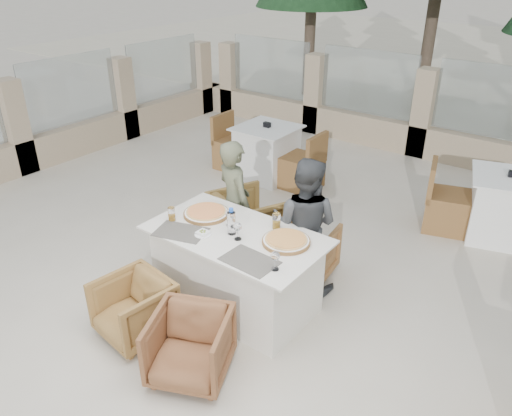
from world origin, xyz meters
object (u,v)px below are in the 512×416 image
Objects in this scene: wine_glass_corner at (275,260)px; beer_glass_left at (172,214)px; bg_table_a at (267,153)px; bg_table_b at (504,208)px; dining_table at (236,269)px; diner_left at (235,203)px; armchair_near_left at (134,309)px; pizza_right at (286,240)px; wine_glass_near at (238,230)px; wine_glass_centre at (230,217)px; armchair_far_left at (246,221)px; pizza_left at (206,212)px; armchair_far_right at (302,251)px; armchair_near_right at (190,346)px; olive_dish at (203,233)px; beer_glass_right at (276,221)px; diner_right at (304,225)px; water_bottle at (231,221)px.

wine_glass_corner is 1.39× the size of beer_glass_left.
bg_table_b is at bearing 3.46° from bg_table_a.
dining_table is 0.82m from diner_left.
diner_left reaches higher than armchair_near_left.
pizza_right is 2.26× the size of wine_glass_near.
armchair_far_left is at bearing 119.20° from wine_glass_centre.
pizza_left is 2.75m from bg_table_a.
armchair_near_left is (-0.31, -0.94, -0.59)m from wine_glass_centre.
armchair_far_right is 2.50m from bg_table_b.
pizza_left is at bearing 55.78° from beer_glass_left.
armchair_near_right reaches higher than armchair_near_left.
pizza_right is at bearing 55.88° from armchair_near_left.
wine_glass_centre is 1.00× the size of wine_glass_corner.
beer_glass_left is 0.41m from olive_dish.
beer_glass_right is 0.80m from diner_left.
wine_glass_corner reaches higher than dining_table.
wine_glass_centre is at bearing 79.57° from armchair_near_left.
beer_glass_left is (-0.62, -0.17, 0.45)m from dining_table.
armchair_far_left is at bearing -27.95° from diner_right.
armchair_far_right is 1.76m from armchair_near_left.
beer_glass_left is 1.25m from diner_right.
wine_glass_corner is at bearing -22.47° from dining_table.
bg_table_a is at bearing 93.15° from armchair_near_right.
wine_glass_corner is 0.82m from olive_dish.
diner_right is at bearing 103.59° from pizza_right.
beer_glass_left is at bearing -153.30° from wine_glass_centre.
beer_glass_right is at bearing 30.73° from wine_glass_centre.
pizza_right is 0.30× the size of diner_right.
beer_glass_right is at bearing 67.45° from armchair_near_left.
armchair_near_right is at bearing -71.42° from water_bottle.
bg_table_a is (-0.96, 1.71, 0.07)m from armchair_far_left.
beer_glass_right is at bearing -135.76° from bg_table_b.
pizza_right is 3.19m from bg_table_a.
diner_right is at bearing 61.30° from water_bottle.
dining_table and bg_table_b have the same top height.
armchair_near_left is at bearing -116.18° from water_bottle.
water_bottle is 1.12m from armchair_near_left.
olive_dish is 1.18m from armchair_far_right.
wine_glass_centre is at bearing 145.77° from wine_glass_near.
diner_left is at bearing 92.86° from armchair_near_right.
water_bottle is at bearing 65.06° from armchair_far_right.
wine_glass_near is at bearing -151.64° from pizza_right.
armchair_far_right is (0.68, 0.67, -0.51)m from pizza_left.
armchair_near_right is 0.37× the size of bg_table_a.
wine_glass_centre is at bearing 55.35° from armchair_far_right.
diner_right is (-0.12, 0.49, -0.11)m from pizza_right.
armchair_near_right is at bearing -73.32° from dining_table.
wine_glass_centre reaches higher than pizza_left.
beer_glass_right is 0.25× the size of armchair_near_left.
wine_glass_near is at bearing 8.42° from beer_glass_left.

